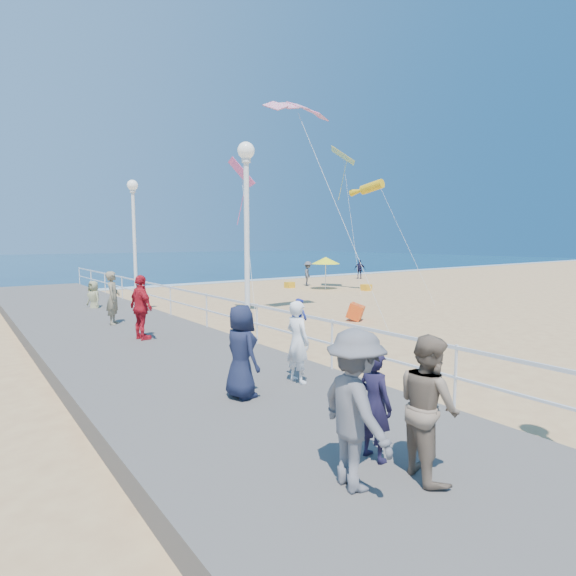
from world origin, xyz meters
TOP-DOWN VIEW (x-y plane):
  - ground at (0.00, 0.00)m, footprint 160.00×160.00m
  - ocean at (0.00, 65.00)m, footprint 160.00×90.00m
  - surf_line at (0.00, 20.50)m, footprint 160.00×1.20m
  - boardwalk at (-7.50, 0.00)m, footprint 5.00×44.00m
  - railing at (-5.05, 0.00)m, footprint 0.05×42.00m
  - lamp_post_mid at (-5.35, 0.00)m, footprint 0.44×0.44m
  - lamp_post_far at (-5.35, 9.00)m, footprint 0.44×0.44m
  - woman_holding_toddler at (-6.22, -3.28)m, footprint 0.41×0.61m
  - toddler_held at (-6.07, -3.13)m, footprint 0.32×0.40m
  - spectator_0 at (-7.38, -6.35)m, footprint 0.35×0.52m
  - spectator_1 at (-7.18, -7.00)m, footprint 0.91×1.01m
  - spectator_2 at (-8.05, -6.66)m, footprint 0.91×1.29m
  - spectator_3 at (-7.37, 2.42)m, footprint 0.62×1.14m
  - spectator_4 at (-7.56, -3.35)m, footprint 0.55×0.83m
  - spectator_6 at (-7.33, 5.33)m, footprint 0.68×0.77m
  - beach_walker_a at (8.66, 14.51)m, footprint 1.26×1.26m
  - beach_walker_b at (15.94, 16.48)m, footprint 0.93×0.96m
  - beach_walker_c at (-6.90, 9.71)m, footprint 0.70×0.86m
  - box_kite at (1.22, 2.46)m, footprint 0.85×0.89m
  - beach_umbrella at (8.06, 11.96)m, footprint 1.90×1.90m
  - beach_chair_left at (6.78, 14.19)m, footprint 0.55×0.55m
  - beach_chair_right at (9.72, 9.88)m, footprint 0.55×0.55m
  - kite_parafoil at (-0.04, 4.60)m, footprint 2.88×0.94m
  - kite_windsock at (8.81, 8.70)m, footprint 0.97×2.50m
  - kite_diamond_pink at (-1.87, 6.01)m, footprint 1.38×1.62m
  - kite_diamond_multi at (8.21, 10.61)m, footprint 2.21×2.22m

SIDE VIEW (x-z plane):
  - ground at x=0.00m, z-range 0.00..0.00m
  - ocean at x=0.00m, z-range -0.01..0.04m
  - surf_line at x=0.00m, z-range 0.01..0.05m
  - boardwalk at x=-7.50m, z-range 0.00..0.40m
  - beach_chair_left at x=6.78m, z-range 0.00..0.40m
  - beach_chair_right at x=9.72m, z-range 0.00..0.40m
  - box_kite at x=1.22m, z-range -0.07..0.67m
  - beach_walker_c at x=-6.90m, z-range 0.00..1.53m
  - beach_walker_b at x=15.94m, z-range 0.00..1.61m
  - beach_walker_a at x=8.66m, z-range 0.00..1.75m
  - spectator_0 at x=-7.38m, z-range 0.40..1.83m
  - woman_holding_toddler at x=-6.22m, z-range 0.40..2.03m
  - spectator_4 at x=-7.56m, z-range 0.40..2.07m
  - railing at x=-5.05m, z-range 0.98..1.53m
  - spectator_1 at x=-7.18m, z-range 0.40..2.11m
  - spectator_6 at x=-7.33m, z-range 0.40..2.18m
  - spectator_2 at x=-8.05m, z-range 0.40..2.22m
  - spectator_3 at x=-7.37m, z-range 0.40..2.24m
  - toddler_held at x=-6.07m, z-range 1.25..2.05m
  - beach_umbrella at x=8.06m, z-range 0.84..2.98m
  - lamp_post_mid at x=-5.35m, z-range 1.00..6.32m
  - lamp_post_far at x=-5.35m, z-range 1.00..6.32m
  - kite_diamond_pink at x=-1.87m, z-range 5.46..6.48m
  - kite_windsock at x=8.81m, z-range 5.88..6.92m
  - kite_diamond_multi at x=8.21m, z-range 7.94..8.91m
  - kite_parafoil at x=-0.04m, z-range 8.28..8.93m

